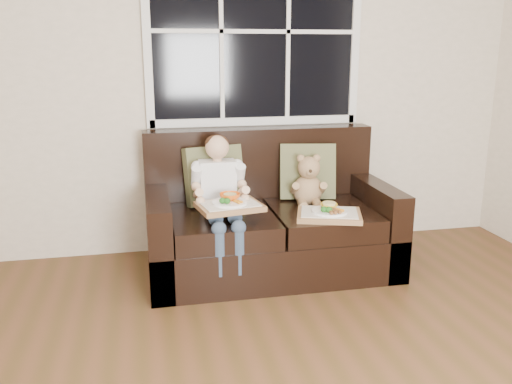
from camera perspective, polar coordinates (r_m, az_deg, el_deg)
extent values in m
cube|color=beige|center=(4.11, -3.02, 12.35)|extent=(4.50, 0.02, 2.70)
cube|color=black|center=(4.14, -0.14, 16.54)|extent=(1.50, 0.02, 1.25)
cube|color=silver|center=(4.15, -0.09, 7.48)|extent=(1.58, 0.04, 0.06)
cube|color=silver|center=(4.03, -11.47, 16.30)|extent=(0.06, 0.04, 1.37)
cube|color=silver|center=(4.35, 10.44, 16.22)|extent=(0.06, 0.04, 1.37)
cube|color=silver|center=(4.12, -0.10, 16.55)|extent=(1.50, 0.03, 0.03)
cube|color=black|center=(3.86, 1.51, -6.04)|extent=(1.70, 0.90, 0.30)
cube|color=black|center=(3.72, -10.20, -4.67)|extent=(0.15, 0.90, 0.60)
cube|color=black|center=(4.06, 12.25, -3.11)|extent=(0.15, 0.90, 0.60)
cube|color=black|center=(4.08, 0.32, 2.14)|extent=(1.70, 0.18, 0.66)
cube|color=black|center=(3.65, -3.53, -3.58)|extent=(0.68, 0.72, 0.15)
cube|color=black|center=(3.81, 6.95, -2.87)|extent=(0.68, 0.72, 0.15)
cube|color=brown|center=(3.86, -4.45, 1.76)|extent=(0.45, 0.28, 0.43)
cube|color=brown|center=(4.01, 5.43, 2.17)|extent=(0.43, 0.26, 0.42)
cube|color=white|center=(3.70, -4.06, 0.76)|extent=(0.24, 0.15, 0.34)
sphere|color=tan|center=(3.64, -4.11, 4.74)|extent=(0.16, 0.16, 0.16)
ellipsoid|color=#392012|center=(3.65, -4.15, 5.14)|extent=(0.16, 0.16, 0.11)
cylinder|color=#324257|center=(3.55, -4.57, -2.14)|extent=(0.09, 0.30, 0.09)
cylinder|color=#324257|center=(3.57, -2.62, -2.03)|extent=(0.09, 0.30, 0.09)
cylinder|color=#324257|center=(3.36, -3.89, -6.46)|extent=(0.08, 0.08, 0.28)
cylinder|color=#324257|center=(3.38, -1.82, -6.32)|extent=(0.08, 0.08, 0.28)
cylinder|color=tan|center=(3.57, -6.13, 0.79)|extent=(0.06, 0.30, 0.24)
cylinder|color=tan|center=(3.61, -1.53, 1.03)|extent=(0.06, 0.30, 0.24)
ellipsoid|color=tan|center=(3.89, 5.46, 0.18)|extent=(0.24, 0.21, 0.22)
sphere|color=tan|center=(3.84, 5.59, 2.56)|extent=(0.18, 0.18, 0.16)
sphere|color=tan|center=(3.81, 4.79, 3.52)|extent=(0.06, 0.06, 0.06)
sphere|color=tan|center=(3.85, 6.39, 3.58)|extent=(0.06, 0.06, 0.06)
sphere|color=tan|center=(3.78, 5.86, 2.14)|extent=(0.06, 0.06, 0.06)
sphere|color=black|center=(3.76, 5.99, 2.21)|extent=(0.02, 0.02, 0.02)
cylinder|color=tan|center=(3.78, 5.25, -1.33)|extent=(0.08, 0.13, 0.06)
cylinder|color=tan|center=(3.81, 6.72, -1.23)|extent=(0.08, 0.13, 0.06)
cube|color=#966843|center=(3.43, -2.81, -1.53)|extent=(0.44, 0.36, 0.03)
cube|color=beige|center=(3.42, -2.81, -1.22)|extent=(0.39, 0.31, 0.01)
cylinder|color=white|center=(3.41, -2.79, -1.11)|extent=(0.22, 0.22, 0.01)
imported|color=orange|center=(3.45, -2.75, -0.47)|extent=(0.15, 0.15, 0.04)
cylinder|color=#EBCE80|center=(3.45, -2.75, -0.47)|extent=(0.08, 0.08, 0.02)
ellipsoid|color=#2A6B21|center=(3.36, -3.56, -0.91)|extent=(0.04, 0.04, 0.04)
ellipsoid|color=#2A6B21|center=(3.35, -3.05, -0.94)|extent=(0.04, 0.04, 0.04)
cylinder|color=orange|center=(3.38, -1.97, -1.02)|extent=(0.04, 0.06, 0.01)
cube|color=#966843|center=(3.60, 7.70, -2.42)|extent=(0.49, 0.43, 0.03)
cube|color=beige|center=(3.59, 7.71, -2.11)|extent=(0.43, 0.37, 0.01)
cylinder|color=white|center=(3.58, 7.77, -2.00)|extent=(0.24, 0.24, 0.01)
imported|color=yellow|center=(3.62, 7.69, -1.47)|extent=(0.14, 0.14, 0.03)
cylinder|color=#EBCE80|center=(3.62, 7.70, -1.35)|extent=(0.09, 0.09, 0.02)
ellipsoid|color=#2A6B21|center=(3.52, 7.17, -1.82)|extent=(0.04, 0.04, 0.04)
ellipsoid|color=#2A6B21|center=(3.52, 7.70, -1.85)|extent=(0.04, 0.04, 0.04)
cylinder|color=orange|center=(3.55, 8.69, -1.92)|extent=(0.05, 0.06, 0.02)
cylinder|color=brown|center=(3.52, 8.13, -2.01)|extent=(0.03, 0.09, 0.02)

